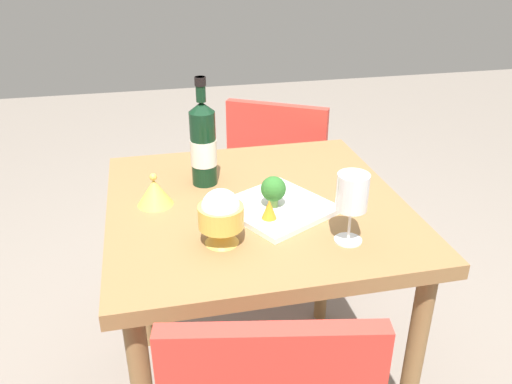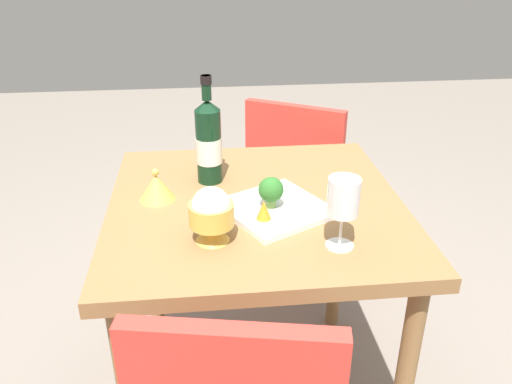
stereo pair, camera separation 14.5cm
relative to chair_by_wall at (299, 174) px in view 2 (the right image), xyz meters
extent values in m
cube|color=olive|center=(-0.66, 0.25, 0.21)|extent=(0.82, 0.82, 0.04)
cylinder|color=olive|center=(-0.31, -0.10, -0.17)|extent=(0.05, 0.05, 0.72)
cylinder|color=olive|center=(-0.31, 0.60, -0.17)|extent=(0.05, 0.05, 0.72)
cube|color=red|center=(0.09, -0.05, -0.09)|extent=(0.55, 0.55, 0.02)
cube|color=red|center=(-0.07, 0.04, 0.12)|extent=(0.24, 0.37, 0.40)
cylinder|color=black|center=(0.32, 0.01, -0.31)|extent=(0.03, 0.03, 0.43)
cylinder|color=black|center=(0.15, -0.28, -0.31)|extent=(0.03, 0.03, 0.43)
cylinder|color=black|center=(0.03, 0.18, -0.31)|extent=(0.03, 0.03, 0.43)
cylinder|color=black|center=(-0.14, -0.11, -0.31)|extent=(0.03, 0.03, 0.43)
cylinder|color=black|center=(-0.51, 0.37, 0.34)|extent=(0.08, 0.08, 0.22)
cone|color=black|center=(-0.51, 0.37, 0.47)|extent=(0.08, 0.08, 0.03)
cylinder|color=black|center=(-0.51, 0.37, 0.52)|extent=(0.03, 0.03, 0.07)
cylinder|color=black|center=(-0.51, 0.37, 0.54)|extent=(0.03, 0.03, 0.02)
cylinder|color=silver|center=(-0.51, 0.37, 0.33)|extent=(0.08, 0.08, 0.08)
cylinder|color=white|center=(-0.91, 0.08, 0.23)|extent=(0.07, 0.07, 0.00)
cylinder|color=white|center=(-0.91, 0.08, 0.28)|extent=(0.01, 0.01, 0.08)
cylinder|color=white|center=(-0.91, 0.08, 0.36)|extent=(0.08, 0.08, 0.09)
cone|color=gold|center=(-0.85, 0.38, 0.25)|extent=(0.08, 0.08, 0.04)
cylinder|color=gold|center=(-0.85, 0.38, 0.30)|extent=(0.11, 0.11, 0.05)
sphere|color=white|center=(-0.85, 0.38, 0.33)|extent=(0.09, 0.09, 0.09)
cone|color=gold|center=(-0.61, 0.53, 0.27)|extent=(0.10, 0.10, 0.07)
sphere|color=gold|center=(-0.61, 0.53, 0.31)|extent=(0.02, 0.02, 0.02)
cube|color=white|center=(-0.72, 0.20, 0.24)|extent=(0.34, 0.34, 0.02)
cylinder|color=#729E4C|center=(-0.72, 0.22, 0.26)|extent=(0.03, 0.03, 0.03)
sphere|color=#2D6B28|center=(-0.72, 0.22, 0.30)|extent=(0.07, 0.07, 0.07)
cone|color=orange|center=(-0.78, 0.24, 0.27)|extent=(0.04, 0.04, 0.05)
camera|label=1|loc=(-1.92, 0.53, 0.91)|focal=36.61mm
camera|label=2|loc=(-1.95, 0.39, 0.91)|focal=36.61mm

